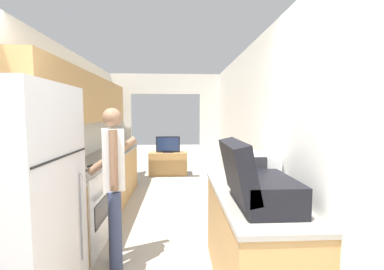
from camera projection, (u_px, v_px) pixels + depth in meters
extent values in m
cube|color=silver|center=(39.00, 145.00, 2.87)|extent=(0.06, 7.14, 2.50)
cube|color=#B2844C|center=(88.00, 99.00, 3.86)|extent=(0.32, 3.46, 0.70)
cube|color=silver|center=(262.00, 144.00, 3.01)|extent=(0.06, 7.14, 2.50)
cube|color=silver|center=(117.00, 139.00, 5.88)|extent=(0.65, 0.06, 2.05)
cube|color=silver|center=(214.00, 138.00, 6.00)|extent=(0.65, 0.06, 2.05)
cube|color=silver|center=(165.00, 84.00, 5.84)|extent=(2.87, 0.06, 0.45)
cube|color=#B2844C|center=(50.00, 236.00, 2.45)|extent=(0.60, 0.36, 0.87)
cube|color=gray|center=(48.00, 189.00, 2.40)|extent=(0.62, 0.37, 0.03)
cube|color=#B2844C|center=(109.00, 179.00, 4.54)|extent=(0.60, 2.35, 0.87)
cube|color=gray|center=(109.00, 154.00, 4.51)|extent=(0.62, 2.36, 0.03)
cube|color=#B2844C|center=(251.00, 244.00, 2.29)|extent=(0.60, 1.55, 0.87)
cube|color=gray|center=(252.00, 195.00, 2.25)|extent=(0.62, 1.58, 0.03)
cube|color=#B7B7BC|center=(12.00, 213.00, 1.80)|extent=(0.72, 0.83, 1.81)
cube|color=black|center=(64.00, 156.00, 1.78)|extent=(0.01, 0.80, 0.01)
cylinder|color=#99999E|center=(83.00, 217.00, 2.09)|extent=(0.02, 0.02, 0.72)
cube|color=white|center=(75.00, 212.00, 3.00)|extent=(0.62, 0.75, 0.91)
cube|color=black|center=(102.00, 211.00, 3.01)|extent=(0.01, 0.51, 0.27)
cylinder|color=#B7B7BC|center=(103.00, 192.00, 3.00)|extent=(0.02, 0.60, 0.02)
cube|color=white|center=(47.00, 168.00, 2.94)|extent=(0.04, 0.75, 0.14)
cylinder|color=#232328|center=(79.00, 177.00, 2.80)|extent=(0.16, 0.16, 0.01)
cylinder|color=#232328|center=(89.00, 171.00, 3.13)|extent=(0.16, 0.16, 0.01)
cylinder|color=#232328|center=(55.00, 178.00, 2.79)|extent=(0.16, 0.16, 0.01)
cylinder|color=#232328|center=(68.00, 171.00, 3.12)|extent=(0.16, 0.16, 0.01)
cylinder|color=#384266|center=(115.00, 232.00, 2.58)|extent=(0.16, 0.16, 0.83)
cylinder|color=#384266|center=(115.00, 225.00, 2.74)|extent=(0.16, 0.16, 0.83)
cube|color=white|center=(113.00, 159.00, 2.60)|extent=(0.26, 0.26, 0.62)
cylinder|color=#8C664C|center=(114.00, 160.00, 2.46)|extent=(0.10, 0.10, 0.59)
cylinder|color=#8C664C|center=(113.00, 156.00, 2.74)|extent=(0.53, 0.22, 0.40)
sphere|color=#8C664C|center=(112.00, 117.00, 2.57)|extent=(0.19, 0.19, 0.19)
cube|color=black|center=(265.00, 192.00, 1.91)|extent=(0.40, 0.60, 0.22)
cube|color=black|center=(238.00, 168.00, 1.89)|extent=(0.20, 0.60, 0.42)
cube|color=#2D2D33|center=(253.00, 163.00, 2.21)|extent=(0.24, 0.02, 0.10)
cube|color=white|center=(256.00, 169.00, 2.54)|extent=(0.33, 0.52, 0.29)
cube|color=black|center=(240.00, 170.00, 2.48)|extent=(0.01, 0.31, 0.20)
cube|color=#38383D|center=(235.00, 165.00, 2.71)|extent=(0.01, 0.10, 0.21)
cube|color=#B2844C|center=(168.00, 163.00, 6.73)|extent=(0.99, 0.42, 0.59)
cube|color=black|center=(168.00, 152.00, 6.66)|extent=(0.27, 0.16, 0.02)
cube|color=black|center=(168.00, 144.00, 6.65)|extent=(0.62, 0.04, 0.40)
cube|color=navy|center=(168.00, 144.00, 6.62)|extent=(0.57, 0.01, 0.35)
cube|color=#B7B7BC|center=(94.00, 164.00, 3.52)|extent=(0.07, 0.23, 0.00)
cube|color=black|center=(90.00, 166.00, 3.35)|extent=(0.04, 0.11, 0.02)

